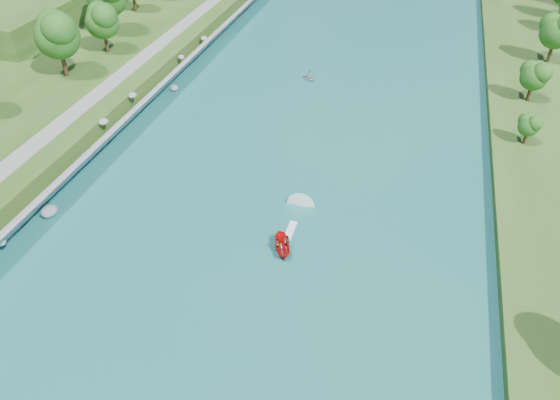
% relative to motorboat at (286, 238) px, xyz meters
% --- Properties ---
extents(ground, '(260.00, 260.00, 0.00)m').
position_rel_motorboat_xyz_m(ground, '(-4.28, -4.95, -0.77)').
color(ground, '#2D5119').
rests_on(ground, ground).
extents(river_water, '(55.00, 240.00, 0.10)m').
position_rel_motorboat_xyz_m(river_water, '(-4.28, 15.05, -0.72)').
color(river_water, '#1B6964').
rests_on(river_water, ground).
extents(riprap_bank, '(4.47, 236.00, 4.33)m').
position_rel_motorboat_xyz_m(riprap_bank, '(-30.12, 13.82, 1.02)').
color(riprap_bank, slate).
rests_on(riprap_bank, ground).
extents(riverside_path, '(3.00, 200.00, 0.10)m').
position_rel_motorboat_xyz_m(riverside_path, '(-36.78, 15.05, 2.78)').
color(riverside_path, gray).
rests_on(riverside_path, berm_west).
extents(motorboat, '(3.60, 18.98, 1.96)m').
position_rel_motorboat_xyz_m(motorboat, '(0.00, 0.00, 0.00)').
color(motorboat, red).
rests_on(motorboat, river_water).
extents(raft, '(3.73, 3.68, 1.69)m').
position_rel_motorboat_xyz_m(raft, '(-7.44, 44.32, -0.29)').
color(raft, '#9A9CA3').
rests_on(raft, river_water).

